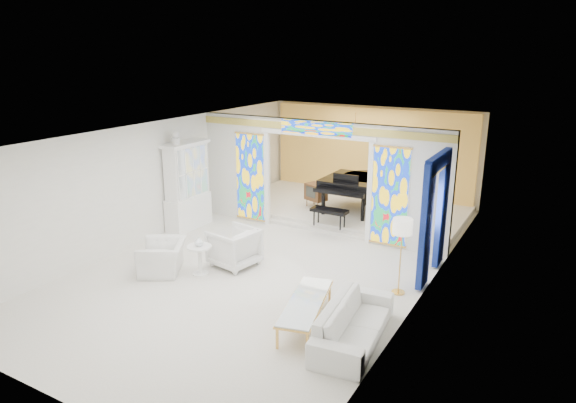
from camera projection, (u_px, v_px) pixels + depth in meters
The scene contains 24 objects.
floor at pixel (279, 257), 12.18m from camera, with size 12.00×12.00×0.00m, color white.
ceiling at pixel (278, 131), 11.33m from camera, with size 7.00×12.00×0.02m, color white.
wall_back at pixel (372, 152), 16.76m from camera, with size 7.00×0.02×3.00m, color white.
wall_front at pixel (46, 305), 6.75m from camera, with size 7.00×0.02×3.00m, color white.
wall_left at pixel (163, 178), 13.41m from camera, with size 0.02×12.00×3.00m, color white.
wall_right at pixel (431, 220), 10.10m from camera, with size 0.02×12.00×3.00m, color white.
partition_wall at pixel (317, 172), 13.37m from camera, with size 7.00×0.22×3.00m.
stained_glass_left at pixel (250, 177), 14.35m from camera, with size 0.90×0.04×2.40m, color gold.
stained_glass_right at pixel (390, 197), 12.43m from camera, with size 0.90×0.04×2.40m, color gold.
stained_glass_transom at pixel (316, 128), 12.95m from camera, with size 2.00×0.04×0.34m, color gold.
alcove_platform at pixel (347, 208), 15.57m from camera, with size 6.80×3.80×0.18m, color white.
gold_curtain_back at pixel (370, 153), 16.66m from camera, with size 6.70×0.10×2.90m, color #F7B955.
chandelier at pixel (355, 129), 14.70m from camera, with size 0.48×0.48×0.30m, color gold.
blue_drapes at pixel (435, 207), 10.71m from camera, with size 0.14×1.85×2.65m.
china_cabinet at pixel (187, 186), 13.87m from camera, with size 0.56×1.46×2.72m.
armchair_left at pixel (163, 257), 11.26m from camera, with size 1.07×0.93×0.69m, color white.
armchair_right at pixel (234, 247), 11.58m from camera, with size 0.94×0.96×0.88m, color silver.
sofa at pixel (354, 323), 8.60m from camera, with size 2.25×0.88×0.66m, color white.
side_table at pixel (200, 256), 11.12m from camera, with size 0.69×0.69×0.66m.
vase at pixel (199, 241), 11.02m from camera, with size 0.20×0.20×0.21m, color white.
coffee_table at pixel (306, 303), 9.11m from camera, with size 1.07×2.07×0.44m.
floor_lamp at pixel (402, 230), 9.99m from camera, with size 0.51×0.51×1.58m.
grand_piano at pixel (360, 183), 14.89m from camera, with size 1.92×3.02×1.22m.
tv_console at pixel (316, 192), 15.30m from camera, with size 0.72×0.60×0.71m.
Camera 1 is at (5.77, -9.72, 4.72)m, focal length 32.00 mm.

